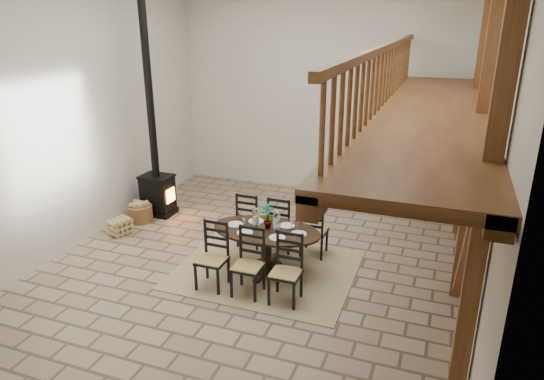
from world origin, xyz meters
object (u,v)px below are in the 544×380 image
(wood_stove, at_px, (155,166))
(log_basket, at_px, (140,213))
(dining_table, at_px, (266,249))
(log_stack, at_px, (120,226))

(wood_stove, distance_m, log_basket, 1.06)
(dining_table, bearing_deg, wood_stove, 153.49)
(dining_table, xyz_separation_m, log_basket, (-3.30, 1.05, -0.22))
(log_basket, bearing_deg, dining_table, -17.57)
(dining_table, relative_size, log_basket, 3.95)
(dining_table, relative_size, wood_stove, 0.42)
(wood_stove, bearing_deg, dining_table, -25.38)
(wood_stove, bearing_deg, log_basket, -106.49)
(dining_table, bearing_deg, log_basket, 161.95)
(log_stack, bearing_deg, log_basket, 90.80)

